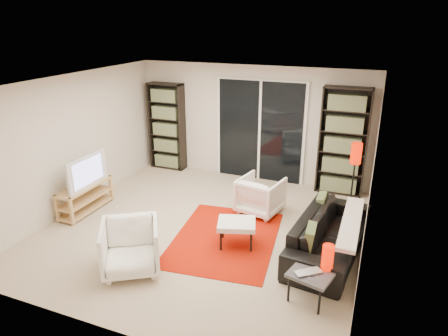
{
  "coord_description": "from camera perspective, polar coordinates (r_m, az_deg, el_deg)",
  "views": [
    {
      "loc": [
        2.49,
        -5.32,
        3.3
      ],
      "look_at": [
        0.25,
        0.3,
        1.0
      ],
      "focal_mm": 32.0,
      "sensor_mm": 36.0,
      "label": 1
    }
  ],
  "objects": [
    {
      "name": "floor",
      "position": [
        6.74,
        -2.95,
        -8.54
      ],
      "size": [
        5.0,
        5.0,
        0.0
      ],
      "primitive_type": "plane",
      "color": "#BEB08D",
      "rests_on": "ground"
    },
    {
      "name": "wall_back",
      "position": [
        8.47,
        3.97,
        6.4
      ],
      "size": [
        5.0,
        0.02,
        2.4
      ],
      "primitive_type": "cube",
      "color": "beige",
      "rests_on": "ground"
    },
    {
      "name": "wall_front",
      "position": [
        4.31,
        -17.38,
        -9.39
      ],
      "size": [
        5.0,
        0.02,
        2.4
      ],
      "primitive_type": "cube",
      "color": "beige",
      "rests_on": "ground"
    },
    {
      "name": "wall_left",
      "position": [
        7.59,
        -20.59,
        3.39
      ],
      "size": [
        0.02,
        5.0,
        2.4
      ],
      "primitive_type": "cube",
      "color": "beige",
      "rests_on": "ground"
    },
    {
      "name": "wall_right",
      "position": [
        5.72,
        20.25,
        -2.08
      ],
      "size": [
        0.02,
        5.0,
        2.4
      ],
      "primitive_type": "cube",
      "color": "beige",
      "rests_on": "ground"
    },
    {
      "name": "ceiling",
      "position": [
        5.94,
        -3.39,
        12.07
      ],
      "size": [
        5.0,
        5.0,
        0.02
      ],
      "primitive_type": "cube",
      "color": "white",
      "rests_on": "wall_back"
    },
    {
      "name": "sliding_door",
      "position": [
        8.42,
        5.16,
        5.22
      ],
      "size": [
        1.92,
        0.08,
        2.16
      ],
      "color": "white",
      "rests_on": "ground"
    },
    {
      "name": "bookshelf_left",
      "position": [
        9.15,
        -8.15,
        5.87
      ],
      "size": [
        0.8,
        0.3,
        1.95
      ],
      "color": "black",
      "rests_on": "ground"
    },
    {
      "name": "bookshelf_right",
      "position": [
        8.0,
        16.64,
        3.58
      ],
      "size": [
        0.9,
        0.3,
        2.1
      ],
      "color": "black",
      "rests_on": "ground"
    },
    {
      "name": "tv_stand",
      "position": [
        7.6,
        -19.18,
        -3.96
      ],
      "size": [
        0.37,
        1.15,
        0.5
      ],
      "color": "tan",
      "rests_on": "floor"
    },
    {
      "name": "tv",
      "position": [
        7.4,
        -19.53,
        -0.35
      ],
      "size": [
        0.13,
        0.97,
        0.56
      ],
      "primitive_type": "imported",
      "rotation": [
        0.0,
        0.0,
        1.57
      ],
      "color": "black",
      "rests_on": "tv_stand"
    },
    {
      "name": "rug",
      "position": [
        6.43,
        0.17,
        -10.02
      ],
      "size": [
        1.79,
        2.28,
        0.01
      ],
      "primitive_type": "cube",
      "rotation": [
        0.0,
        0.0,
        0.11
      ],
      "color": "#A81402",
      "rests_on": "floor"
    },
    {
      "name": "sofa",
      "position": [
        6.14,
        14.92,
        -9.13
      ],
      "size": [
        1.05,
        2.19,
        0.62
      ],
      "primitive_type": "imported",
      "rotation": [
        0.0,
        0.0,
        1.46
      ],
      "color": "black",
      "rests_on": "floor"
    },
    {
      "name": "armchair_back",
      "position": [
        7.13,
        5.23,
        -3.89
      ],
      "size": [
        0.83,
        0.85,
        0.66
      ],
      "primitive_type": "imported",
      "rotation": [
        0.0,
        0.0,
        2.94
      ],
      "color": "white",
      "rests_on": "floor"
    },
    {
      "name": "armchair_front",
      "position": [
        5.69,
        -13.21,
        -10.97
      ],
      "size": [
        1.05,
        1.06,
        0.71
      ],
      "primitive_type": "imported",
      "rotation": [
        0.0,
        0.0,
        0.56
      ],
      "color": "white",
      "rests_on": "floor"
    },
    {
      "name": "ottoman",
      "position": [
        6.11,
        1.81,
        -8.11
      ],
      "size": [
        0.68,
        0.61,
        0.4
      ],
      "color": "white",
      "rests_on": "floor"
    },
    {
      "name": "side_table",
      "position": [
        5.14,
        12.45,
        -14.64
      ],
      "size": [
        0.61,
        0.61,
        0.4
      ],
      "color": "#444449",
      "rests_on": "floor"
    },
    {
      "name": "laptop",
      "position": [
        5.04,
        12.21,
        -14.64
      ],
      "size": [
        0.39,
        0.37,
        0.03
      ],
      "primitive_type": "imported",
      "rotation": [
        0.0,
        0.0,
        0.68
      ],
      "color": "silver",
      "rests_on": "side_table"
    },
    {
      "name": "table_lamp",
      "position": [
        5.12,
        14.59,
        -12.25
      ],
      "size": [
        0.14,
        0.14,
        0.33
      ],
      "primitive_type": "cylinder",
      "color": "red",
      "rests_on": "side_table"
    },
    {
      "name": "floor_lamp",
      "position": [
        7.12,
        18.24,
        0.93
      ],
      "size": [
        0.2,
        0.2,
        1.33
      ],
      "color": "black",
      "rests_on": "floor"
    }
  ]
}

